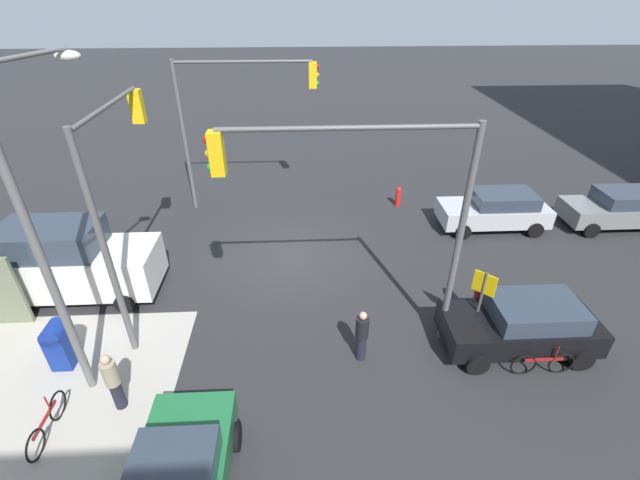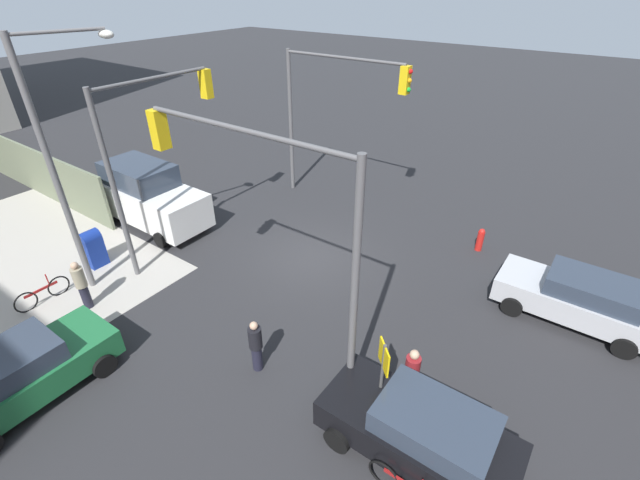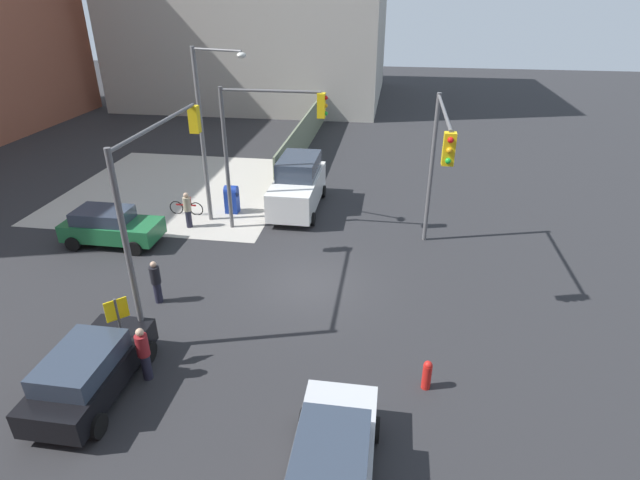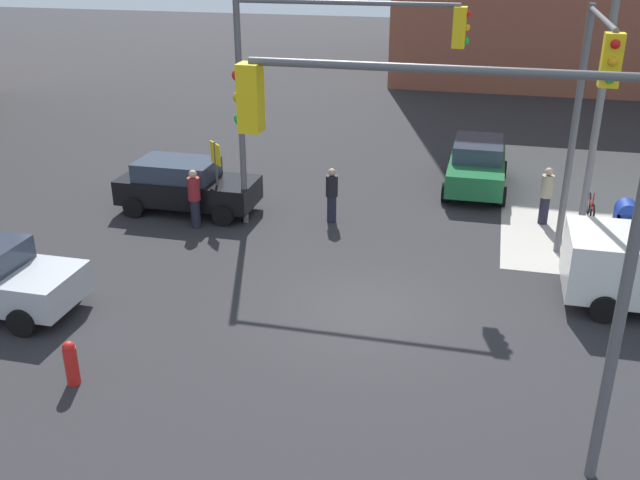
{
  "view_description": "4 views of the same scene",
  "coord_description": "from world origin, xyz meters",
  "px_view_note": "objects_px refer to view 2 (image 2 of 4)",
  "views": [
    {
      "loc": [
        -0.43,
        13.74,
        9.17
      ],
      "look_at": [
        -1.03,
        1.78,
        1.85
      ],
      "focal_mm": 24.0,
      "sensor_mm": 36.0,
      "label": 1
    },
    {
      "loc": [
        -8.08,
        10.82,
        9.2
      ],
      "look_at": [
        -1.38,
        1.4,
        1.99
      ],
      "focal_mm": 24.0,
      "sensor_mm": 36.0,
      "label": 2
    },
    {
      "loc": [
        -16.12,
        -2.82,
        10.21
      ],
      "look_at": [
        0.12,
        -0.39,
        1.87
      ],
      "focal_mm": 28.0,
      "sensor_mm": 36.0,
      "label": 3
    },
    {
      "loc": [
        2.39,
        -14.33,
        8.1
      ],
      "look_at": [
        -1.12,
        0.11,
        1.62
      ],
      "focal_mm": 40.0,
      "sensor_mm": 36.0,
      "label": 4
    }
  ],
  "objects_px": {
    "traffic_signal_se_corner": "(331,100)",
    "van_white_delivery": "(148,196)",
    "pedestrian_walking_north": "(256,345)",
    "pedestrian_crossing": "(81,284)",
    "hatchback_silver": "(579,298)",
    "sedan_black": "(421,431)",
    "street_lamp_corner": "(61,154)",
    "bicycle_leaning_on_fence": "(43,294)",
    "fire_hydrant": "(480,239)",
    "hatchback_green": "(21,373)",
    "pedestrian_waiting": "(411,376)",
    "traffic_signal_ne_corner": "(153,137)",
    "mailbox_blue": "(93,247)",
    "traffic_signal_nw_corner": "(266,208)"
  },
  "relations": [
    {
      "from": "street_lamp_corner",
      "to": "fire_hydrant",
      "type": "height_order",
      "value": "street_lamp_corner"
    },
    {
      "from": "sedan_black",
      "to": "hatchback_green",
      "type": "height_order",
      "value": "same"
    },
    {
      "from": "traffic_signal_nw_corner",
      "to": "mailbox_blue",
      "type": "distance_m",
      "value": 9.17
    },
    {
      "from": "street_lamp_corner",
      "to": "bicycle_leaning_on_fence",
      "type": "relative_size",
      "value": 4.57
    },
    {
      "from": "traffic_signal_se_corner",
      "to": "van_white_delivery",
      "type": "height_order",
      "value": "traffic_signal_se_corner"
    },
    {
      "from": "traffic_signal_ne_corner",
      "to": "pedestrian_waiting",
      "type": "height_order",
      "value": "traffic_signal_ne_corner"
    },
    {
      "from": "traffic_signal_se_corner",
      "to": "pedestrian_waiting",
      "type": "bearing_deg",
      "value": 134.05
    },
    {
      "from": "traffic_signal_se_corner",
      "to": "mailbox_blue",
      "type": "distance_m",
      "value": 11.01
    },
    {
      "from": "hatchback_green",
      "to": "pedestrian_waiting",
      "type": "distance_m",
      "value": 9.58
    },
    {
      "from": "traffic_signal_nw_corner",
      "to": "street_lamp_corner",
      "type": "height_order",
      "value": "street_lamp_corner"
    },
    {
      "from": "van_white_delivery",
      "to": "pedestrian_walking_north",
      "type": "xyz_separation_m",
      "value": [
        -9.22,
        3.4,
        -0.42
      ]
    },
    {
      "from": "sedan_black",
      "to": "pedestrian_walking_north",
      "type": "height_order",
      "value": "pedestrian_walking_north"
    },
    {
      "from": "hatchback_silver",
      "to": "sedan_black",
      "type": "xyz_separation_m",
      "value": [
        2.05,
        6.94,
        -0.0
      ]
    },
    {
      "from": "fire_hydrant",
      "to": "van_white_delivery",
      "type": "xyz_separation_m",
      "value": [
        12.22,
        6.0,
        0.79
      ]
    },
    {
      "from": "pedestrian_crossing",
      "to": "bicycle_leaning_on_fence",
      "type": "distance_m",
      "value": 1.66
    },
    {
      "from": "street_lamp_corner",
      "to": "pedestrian_crossing",
      "type": "relative_size",
      "value": 4.57
    },
    {
      "from": "traffic_signal_ne_corner",
      "to": "pedestrian_crossing",
      "type": "bearing_deg",
      "value": 94.59
    },
    {
      "from": "fire_hydrant",
      "to": "pedestrian_crossing",
      "type": "xyz_separation_m",
      "value": [
        9.2,
        10.7,
        0.43
      ]
    },
    {
      "from": "hatchback_green",
      "to": "van_white_delivery",
      "type": "bearing_deg",
      "value": -55.41
    },
    {
      "from": "hatchback_silver",
      "to": "pedestrian_crossing",
      "type": "distance_m",
      "value": 15.38
    },
    {
      "from": "traffic_signal_se_corner",
      "to": "sedan_black",
      "type": "height_order",
      "value": "traffic_signal_se_corner"
    },
    {
      "from": "pedestrian_crossing",
      "to": "hatchback_silver",
      "type": "bearing_deg",
      "value": 179.27
    },
    {
      "from": "fire_hydrant",
      "to": "bicycle_leaning_on_fence",
      "type": "distance_m",
      "value": 15.56
    },
    {
      "from": "hatchback_silver",
      "to": "pedestrian_waiting",
      "type": "bearing_deg",
      "value": 63.69
    },
    {
      "from": "van_white_delivery",
      "to": "bicycle_leaning_on_fence",
      "type": "xyz_separation_m",
      "value": [
        -1.62,
        5.4,
        -0.93
      ]
    },
    {
      "from": "mailbox_blue",
      "to": "sedan_black",
      "type": "xyz_separation_m",
      "value": [
        -12.8,
        -0.01,
        0.08
      ]
    },
    {
      "from": "mailbox_blue",
      "to": "van_white_delivery",
      "type": "xyz_separation_m",
      "value": [
        1.02,
        -3.2,
        0.52
      ]
    },
    {
      "from": "sedan_black",
      "to": "hatchback_silver",
      "type": "bearing_deg",
      "value": -106.44
    },
    {
      "from": "hatchback_green",
      "to": "pedestrian_walking_north",
      "type": "relative_size",
      "value": 2.5
    },
    {
      "from": "traffic_signal_nw_corner",
      "to": "pedestrian_walking_north",
      "type": "distance_m",
      "value": 3.88
    },
    {
      "from": "pedestrian_crossing",
      "to": "bicycle_leaning_on_fence",
      "type": "bearing_deg",
      "value": -7.62
    },
    {
      "from": "pedestrian_waiting",
      "to": "fire_hydrant",
      "type": "bearing_deg",
      "value": 50.48
    },
    {
      "from": "bicycle_leaning_on_fence",
      "to": "street_lamp_corner",
      "type": "bearing_deg",
      "value": -105.95
    },
    {
      "from": "traffic_signal_nw_corner",
      "to": "pedestrian_crossing",
      "type": "distance_m",
      "value": 7.58
    },
    {
      "from": "hatchback_green",
      "to": "hatchback_silver",
      "type": "bearing_deg",
      "value": -133.84
    },
    {
      "from": "van_white_delivery",
      "to": "pedestrian_walking_north",
      "type": "relative_size",
      "value": 3.25
    },
    {
      "from": "mailbox_blue",
      "to": "pedestrian_waiting",
      "type": "height_order",
      "value": "pedestrian_waiting"
    },
    {
      "from": "traffic_signal_se_corner",
      "to": "traffic_signal_ne_corner",
      "type": "height_order",
      "value": "same"
    },
    {
      "from": "traffic_signal_nw_corner",
      "to": "bicycle_leaning_on_fence",
      "type": "relative_size",
      "value": 3.71
    },
    {
      "from": "hatchback_silver",
      "to": "sedan_black",
      "type": "height_order",
      "value": "same"
    },
    {
      "from": "traffic_signal_nw_corner",
      "to": "van_white_delivery",
      "type": "relative_size",
      "value": 1.2
    },
    {
      "from": "street_lamp_corner",
      "to": "mailbox_blue",
      "type": "relative_size",
      "value": 5.59
    },
    {
      "from": "traffic_signal_se_corner",
      "to": "fire_hydrant",
      "type": "relative_size",
      "value": 6.91
    },
    {
      "from": "street_lamp_corner",
      "to": "fire_hydrant",
      "type": "xyz_separation_m",
      "value": [
        -10.1,
        -9.64,
        -4.22
      ]
    },
    {
      "from": "hatchback_green",
      "to": "bicycle_leaning_on_fence",
      "type": "relative_size",
      "value": 2.38
    },
    {
      "from": "pedestrian_walking_north",
      "to": "traffic_signal_se_corner",
      "type": "bearing_deg",
      "value": 131.74
    },
    {
      "from": "street_lamp_corner",
      "to": "sedan_black",
      "type": "xyz_separation_m",
      "value": [
        -11.69,
        -0.45,
        -3.86
      ]
    },
    {
      "from": "mailbox_blue",
      "to": "bicycle_leaning_on_fence",
      "type": "height_order",
      "value": "mailbox_blue"
    },
    {
      "from": "traffic_signal_se_corner",
      "to": "pedestrian_crossing",
      "type": "height_order",
      "value": "traffic_signal_se_corner"
    },
    {
      "from": "traffic_signal_ne_corner",
      "to": "pedestrian_crossing",
      "type": "xyz_separation_m",
      "value": [
        -0.3,
        3.74,
        -3.67
      ]
    }
  ]
}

